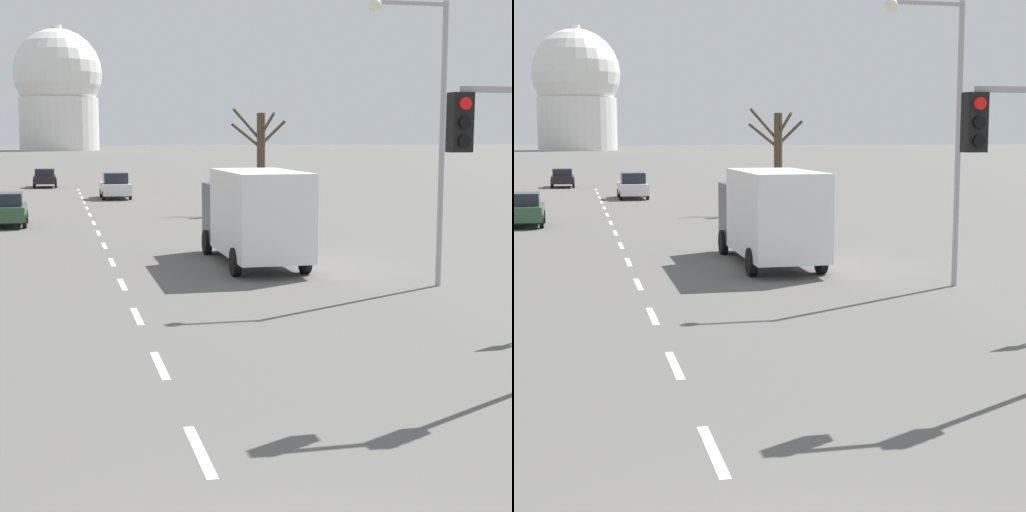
{
  "view_description": "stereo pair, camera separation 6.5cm",
  "coord_description": "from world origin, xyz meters",
  "views": [
    {
      "loc": [
        -1.8,
        -6.29,
        4.24
      ],
      "look_at": [
        1.19,
        6.44,
        2.4
      ],
      "focal_mm": 60.0,
      "sensor_mm": 36.0,
      "label": 1
    },
    {
      "loc": [
        -1.73,
        -6.3,
        4.24
      ],
      "look_at": [
        1.19,
        6.44,
        2.4
      ],
      "focal_mm": 60.0,
      "sensor_mm": 36.0,
      "label": 2
    }
  ],
  "objects": [
    {
      "name": "lane_stripe_4",
      "position": [
        0.0,
        22.71,
        0.0
      ],
      "size": [
        0.16,
        2.0,
        0.01
      ],
      "primitive_type": "cube",
      "color": "silver",
      "rests_on": "ground_plane"
    },
    {
      "name": "lane_stripe_13",
      "position": [
        0.0,
        63.21,
        0.0
      ],
      "size": [
        0.16,
        2.0,
        0.01
      ],
      "primitive_type": "cube",
      "color": "silver",
      "rests_on": "ground_plane"
    },
    {
      "name": "lane_stripe_10",
      "position": [
        0.0,
        49.71,
        0.0
      ],
      "size": [
        0.16,
        2.0,
        0.01
      ],
      "primitive_type": "cube",
      "color": "silver",
      "rests_on": "ground_plane"
    },
    {
      "name": "street_lamp_right",
      "position": [
        8.34,
        15.94,
        4.89
      ],
      "size": [
        2.32,
        0.36,
        7.9
      ],
      "color": "#9E9EA3",
      "rests_on": "ground_plane"
    },
    {
      "name": "sedan_near_right",
      "position": [
        -4.12,
        35.64,
        0.81
      ],
      "size": [
        1.97,
        3.94,
        1.59
      ],
      "color": "#2D4C33",
      "rests_on": "ground_plane"
    },
    {
      "name": "lane_stripe_6",
      "position": [
        0.0,
        31.71,
        0.0
      ],
      "size": [
        0.16,
        2.0,
        0.01
      ],
      "primitive_type": "cube",
      "color": "silver",
      "rests_on": "ground_plane"
    },
    {
      "name": "sedan_near_left",
      "position": [
        2.21,
        52.75,
        0.87
      ],
      "size": [
        1.96,
        4.58,
        1.77
      ],
      "color": "silver",
      "rests_on": "ground_plane"
    },
    {
      "name": "lane_stripe_8",
      "position": [
        0.0,
        40.71,
        0.0
      ],
      "size": [
        0.16,
        2.0,
        0.01
      ],
      "primitive_type": "cube",
      "color": "silver",
      "rests_on": "ground_plane"
    },
    {
      "name": "lane_stripe_3",
      "position": [
        0.0,
        18.21,
        0.0
      ],
      "size": [
        0.16,
        2.0,
        0.01
      ],
      "primitive_type": "cube",
      "color": "silver",
      "rests_on": "ground_plane"
    },
    {
      "name": "bare_tree_right_near",
      "position": [
        9.25,
        39.63,
        3.03
      ],
      "size": [
        2.92,
        2.5,
        5.79
      ],
      "color": "#473828",
      "rests_on": "ground_plane"
    },
    {
      "name": "lane_stripe_9",
      "position": [
        0.0,
        45.21,
        0.0
      ],
      "size": [
        0.16,
        2.0,
        0.01
      ],
      "primitive_type": "cube",
      "color": "silver",
      "rests_on": "ground_plane"
    },
    {
      "name": "lane_stripe_12",
      "position": [
        0.0,
        58.71,
        0.0
      ],
      "size": [
        0.16,
        2.0,
        0.01
      ],
      "primitive_type": "cube",
      "color": "silver",
      "rests_on": "ground_plane"
    },
    {
      "name": "sedan_mid_centre",
      "position": [
        -2.6,
        67.02,
        0.8
      ],
      "size": [
        1.91,
        4.13,
        1.55
      ],
      "color": "black",
      "rests_on": "ground_plane"
    },
    {
      "name": "lane_stripe_1",
      "position": [
        0.0,
        9.21,
        0.0
      ],
      "size": [
        0.16,
        2.0,
        0.01
      ],
      "primitive_type": "cube",
      "color": "silver",
      "rests_on": "ground_plane"
    },
    {
      "name": "lane_stripe_5",
      "position": [
        0.0,
        27.21,
        0.0
      ],
      "size": [
        0.16,
        2.0,
        0.01
      ],
      "primitive_type": "cube",
      "color": "silver",
      "rests_on": "ground_plane"
    },
    {
      "name": "lane_stripe_0",
      "position": [
        0.0,
        4.71,
        0.0
      ],
      "size": [
        0.16,
        2.0,
        0.01
      ],
      "primitive_type": "cube",
      "color": "silver",
      "rests_on": "ground_plane"
    },
    {
      "name": "delivery_truck",
      "position": [
        4.58,
        21.12,
        1.7
      ],
      "size": [
        2.44,
        7.2,
        3.14
      ],
      "color": "#333842",
      "rests_on": "ground_plane"
    },
    {
      "name": "lane_stripe_11",
      "position": [
        0.0,
        54.21,
        0.0
      ],
      "size": [
        0.16,
        2.0,
        0.01
      ],
      "primitive_type": "cube",
      "color": "silver",
      "rests_on": "ground_plane"
    },
    {
      "name": "lane_stripe_7",
      "position": [
        0.0,
        36.21,
        0.0
      ],
      "size": [
        0.16,
        2.0,
        0.01
      ],
      "primitive_type": "cube",
      "color": "silver",
      "rests_on": "ground_plane"
    },
    {
      "name": "lane_stripe_2",
      "position": [
        0.0,
        13.71,
        0.0
      ],
      "size": [
        0.16,
        2.0,
        0.01
      ],
      "primitive_type": "cube",
      "color": "silver",
      "rests_on": "ground_plane"
    },
    {
      "name": "capitol_dome",
      "position": [
        0.0,
        255.31,
        17.65
      ],
      "size": [
        25.66,
        25.66,
        36.24
      ],
      "color": "silver",
      "rests_on": "ground_plane"
    }
  ]
}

